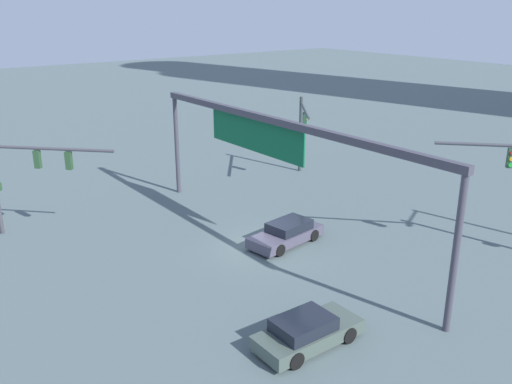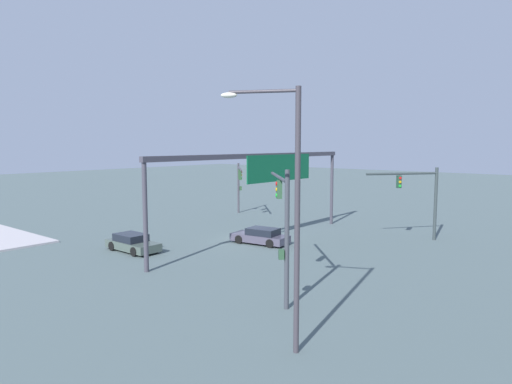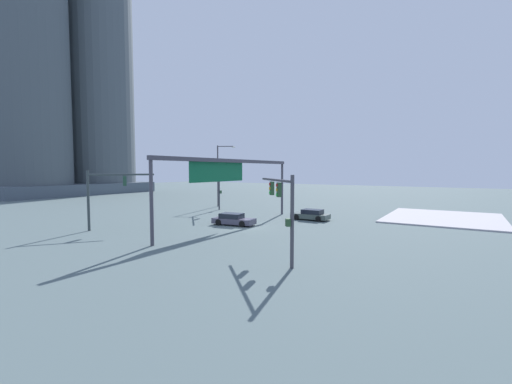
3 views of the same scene
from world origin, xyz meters
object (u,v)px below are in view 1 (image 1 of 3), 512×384
Objects in this scene: traffic_signal_near_corner at (302,125)px; sedan_car_approaching at (287,233)px; traffic_signal_opposite_side at (26,169)px; sedan_car_waiting_far at (307,332)px.

sedan_car_approaching is (8.67, -8.71, -3.28)m from traffic_signal_near_corner.
traffic_signal_near_corner is 1.24× the size of sedan_car_approaching.
sedan_car_approaching is at bearing 4.15° from traffic_signal_opposite_side.
traffic_signal_near_corner is 21.78m from sedan_car_waiting_far.
traffic_signal_near_corner is at bearing 43.97° from traffic_signal_opposite_side.
traffic_signal_near_corner reaches higher than sedan_car_approaching.
traffic_signal_near_corner is 1.05× the size of traffic_signal_opposite_side.
traffic_signal_near_corner reaches higher than sedan_car_waiting_far.
sedan_car_approaching is (9.25, 10.44, -3.24)m from traffic_signal_opposite_side.
traffic_signal_opposite_side is 1.19× the size of sedan_car_approaching.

